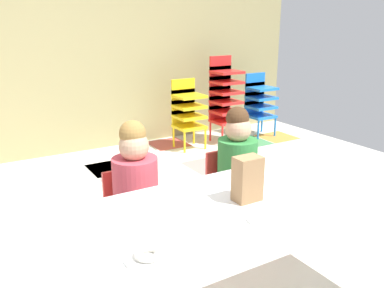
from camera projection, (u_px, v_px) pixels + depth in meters
The scene contains 12 objects.
ground_plane at pixel (145, 268), 2.52m from camera, with size 6.59×5.13×0.02m.
back_wall at pixel (37, 41), 4.25m from camera, with size 6.59×0.10×2.48m, color tan.
craft_table at pixel (218, 219), 1.90m from camera, with size 1.93×0.81×0.62m.
seated_child_near_camera at pixel (135, 183), 2.35m from camera, with size 0.32×0.32×0.92m.
seated_child_middle_seat at pixel (236, 162), 2.71m from camera, with size 0.33×0.33×0.92m.
kid_chair_yellow_stack at pixel (187, 109), 4.76m from camera, with size 0.32×0.30×0.80m.
kid_chair_red_stack at pixel (224, 95), 4.98m from camera, with size 0.32×0.30×1.04m.
kid_chair_blue_stack at pixel (259, 101), 5.29m from camera, with size 0.32×0.30×0.80m.
paper_bag_brown at pixel (247, 179), 1.96m from camera, with size 0.13×0.09×0.22m, color #9E754C.
paper_plate_near_edge at pixel (148, 258), 1.50m from camera, with size 0.18×0.18×0.01m, color white.
paper_plate_center_table at pixel (267, 220), 1.78m from camera, with size 0.18×0.18×0.01m, color white.
donut_powdered_on_plate at pixel (148, 254), 1.49m from camera, with size 0.11×0.11×0.03m, color white.
Camera 1 is at (-0.87, -2.02, 1.45)m, focal length 38.44 mm.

